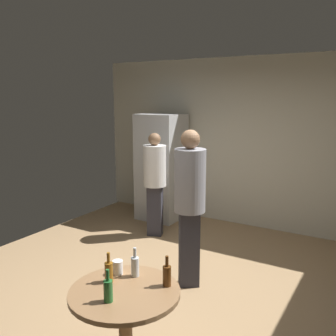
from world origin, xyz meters
TOP-DOWN VIEW (x-y plane):
  - ground_plane at (0.00, 0.00)m, footprint 5.20×5.20m
  - wall_back at (0.00, 2.63)m, footprint 5.32×0.06m
  - refrigerator at (-1.34, 2.20)m, footprint 0.70×0.68m
  - foreground_table at (0.46, -1.17)m, footprint 0.80×0.80m
  - beer_bottle_amber at (0.29, -1.13)m, footprint 0.06×0.06m
  - beer_bottle_brown at (0.69, -0.96)m, footprint 0.06×0.06m
  - beer_bottle_green at (0.46, -1.35)m, footprint 0.06×0.06m
  - beer_bottle_clear at (0.40, -0.96)m, footprint 0.06×0.06m
  - plastic_cup_white at (0.27, -1.00)m, footprint 0.08×0.08m
  - person_in_white_shirt at (-0.98, 1.45)m, footprint 0.44×0.44m
  - person_in_gray_shirt at (0.18, 0.35)m, footprint 0.47×0.47m

SIDE VIEW (x-z plane):
  - ground_plane at x=0.00m, z-range -0.10..0.00m
  - foreground_table at x=0.46m, z-range 0.26..1.00m
  - plastic_cup_white at x=0.27m, z-range 0.73..0.85m
  - beer_bottle_amber at x=0.29m, z-range 0.70..0.93m
  - beer_bottle_brown at x=0.69m, z-range 0.70..0.93m
  - beer_bottle_green at x=0.46m, z-range 0.70..0.93m
  - beer_bottle_clear at x=0.40m, z-range 0.70..0.93m
  - refrigerator at x=-1.34m, z-range 0.00..1.80m
  - person_in_white_shirt at x=-0.98m, z-range 0.13..1.69m
  - person_in_gray_shirt at x=0.18m, z-range 0.15..1.90m
  - wall_back at x=0.00m, z-range 0.00..2.70m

